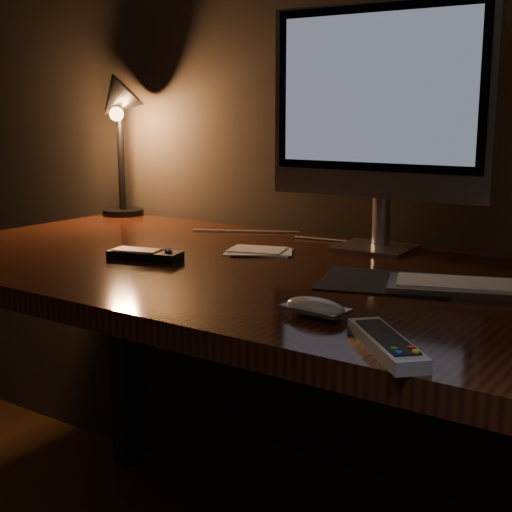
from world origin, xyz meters
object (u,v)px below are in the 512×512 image
Objects in this scene: monitor at (379,107)px; mouse at (315,310)px; media_remote at (145,255)px; desk_lamp at (117,122)px; desk at (298,326)px; tv_remote at (386,343)px.

monitor is 5.21× the size of mouse.
desk_lamp reaches higher than media_remote.
monitor reaches higher than mouse.
monitor is at bearing 19.74° from desk_lamp.
desk is 10.44× the size of tv_remote.
media_remote is (-0.26, -0.15, 0.14)m from desk.
tv_remote is (0.30, -0.58, -0.29)m from monitor.
tv_remote reaches higher than mouse.
desk_lamp is (-0.78, 0.03, -0.04)m from monitor.
monitor is at bearing 31.86° from media_remote.
mouse is at bearing -164.50° from tv_remote.
tv_remote is at bearing -24.53° from mouse.
desk_lamp reaches higher than mouse.
monitor is 0.60m from mouse.
monitor is 3.23× the size of media_remote.
monitor reaches higher than tv_remote.
mouse is (0.15, -0.50, -0.29)m from monitor.
desk is 3.20× the size of monitor.
desk is 0.33m from media_remote.
mouse is 0.17m from tv_remote.
desk is at bearing -109.09° from monitor.
tv_remote is at bearing -7.92° from desk_lamp.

